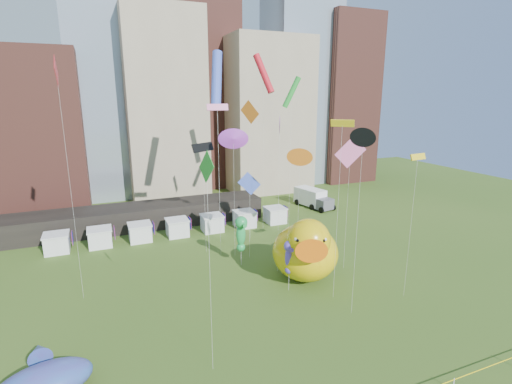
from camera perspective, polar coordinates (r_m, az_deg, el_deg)
name	(u,v)px	position (r m, az deg, el deg)	size (l,w,h in m)	color
skyline	(151,82)	(76.70, -15.23, 15.48)	(101.00, 23.00, 68.00)	brown
pavilion	(135,217)	(59.62, -17.46, -3.51)	(38.00, 6.00, 3.20)	black
vendor_tents	(178,228)	(54.72, -11.55, -5.25)	(33.24, 2.80, 2.40)	white
big_duck	(306,250)	(40.91, 7.38, -8.46)	(9.60, 10.50, 7.32)	#DCB80B
small_duck	(300,243)	(47.86, 6.61, -7.54)	(3.93, 4.37, 3.06)	white
seahorse_green	(241,231)	(43.50, -2.22, -5.78)	(1.45, 1.80, 5.92)	silver
seahorse_purple	(290,254)	(38.30, 5.03, -9.17)	(1.47, 1.68, 5.34)	silver
whale_inflatable	(44,380)	(30.79, -28.89, -23.19)	(6.34, 7.56, 2.59)	#4A338B
box_truck	(312,198)	(67.85, 8.37, -0.86)	(4.33, 7.85, 3.16)	white
kite_0	(264,74)	(53.21, 1.15, 17.11)	(2.70, 2.89, 24.39)	silver
kite_1	(218,109)	(44.15, -5.72, 12.16)	(2.42, 0.66, 18.08)	silver
kite_2	(363,138)	(32.22, 15.59, 7.69)	(0.80, 1.49, 16.51)	silver
kite_3	(292,93)	(49.20, 5.30, 14.47)	(2.38, 1.38, 21.31)	silver
kite_4	(418,159)	(37.36, 22.84, 4.55)	(1.86, 0.54, 13.96)	silver
kite_5	(217,79)	(48.54, -5.86, 16.25)	(2.75, 4.26, 24.37)	silver
kite_6	(250,114)	(49.36, -0.93, 11.45)	(1.51, 2.60, 18.45)	silver
kite_7	(233,139)	(44.01, -3.37, 7.85)	(2.29, 0.97, 15.37)	silver
kite_8	(57,78)	(37.37, -27.39, 14.76)	(0.09, 2.64, 22.23)	silver
kite_9	(350,153)	(41.88, 13.80, 5.59)	(3.32, 0.97, 14.92)	silver
kite_10	(203,148)	(45.55, -7.88, 6.51)	(3.06, 2.14, 13.62)	silver
kite_11	(207,173)	(24.23, -7.31, 2.79)	(0.39, 2.10, 15.73)	silver
kite_12	(342,126)	(34.64, 12.68, 9.54)	(1.68, 1.62, 16.97)	silver
kite_13	(249,184)	(44.29, -1.00, 1.15)	(2.74, 0.41, 10.53)	silver
kite_14	(300,157)	(44.41, 6.51, 5.15)	(1.68, 1.56, 13.17)	silver
kite_15	(280,131)	(39.61, 3.51, 8.98)	(0.79, 1.69, 16.99)	silver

